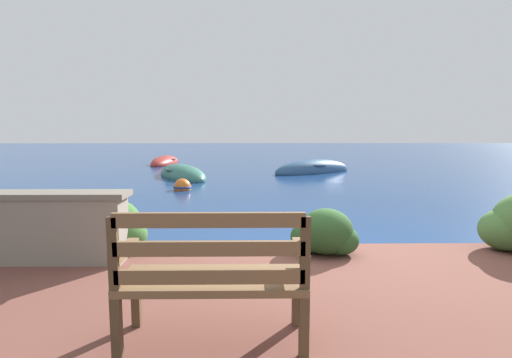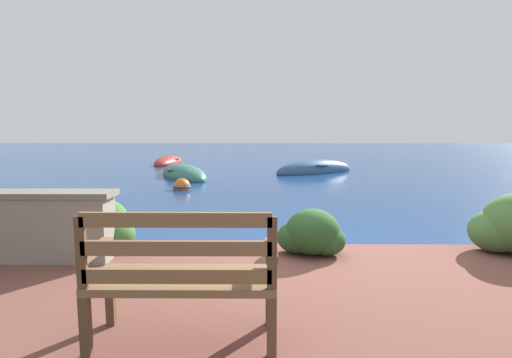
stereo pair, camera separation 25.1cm
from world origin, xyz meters
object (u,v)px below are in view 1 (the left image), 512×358
at_px(park_bench, 212,275).
at_px(rowboat_mid, 313,171).
at_px(mooring_buoy, 182,187).
at_px(rowboat_far, 165,163).
at_px(rowboat_nearest, 182,175).

distance_m(park_bench, rowboat_mid, 12.56).
distance_m(park_bench, mooring_buoy, 8.32).
bearing_deg(rowboat_far, rowboat_mid, 65.72).
relative_size(park_bench, rowboat_far, 0.43).
xyz_separation_m(park_bench, rowboat_mid, (2.57, 12.28, -0.63)).
distance_m(rowboat_far, mooring_buoy, 8.05).
bearing_deg(park_bench, rowboat_mid, 72.86).
distance_m(rowboat_nearest, rowboat_far, 5.24).
bearing_deg(rowboat_far, mooring_buoy, 20.95).
height_order(rowboat_nearest, rowboat_far, rowboat_nearest).
xyz_separation_m(rowboat_mid, rowboat_far, (-6.28, 3.62, -0.01)).
xyz_separation_m(park_bench, mooring_buoy, (-1.59, 8.14, -0.62)).
xyz_separation_m(rowboat_far, mooring_buoy, (2.12, -7.76, 0.02)).
distance_m(rowboat_nearest, mooring_buoy, 2.83).
relative_size(park_bench, rowboat_nearest, 0.36).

